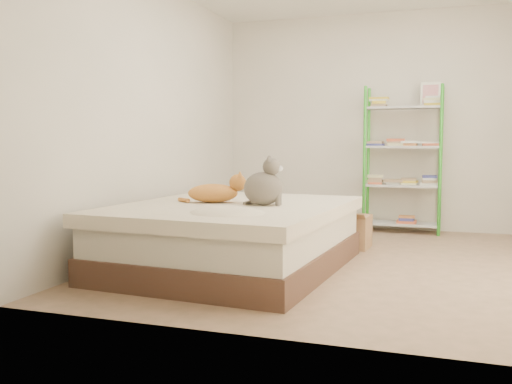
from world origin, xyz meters
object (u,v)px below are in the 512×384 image
at_px(cardboard_box, 346,231).
at_px(white_bin, 262,214).
at_px(bed, 233,236).
at_px(orange_cat, 213,191).
at_px(grey_cat, 263,181).
at_px(shelf_unit, 403,159).

relative_size(cardboard_box, white_bin, 1.30).
bearing_deg(white_bin, cardboard_box, -37.21).
height_order(bed, orange_cat, orange_cat).
xyz_separation_m(bed, cardboard_box, (0.73, 1.26, -0.11)).
height_order(grey_cat, cardboard_box, grey_cat).
distance_m(grey_cat, cardboard_box, 1.47).
distance_m(cardboard_box, white_bin, 1.48).
bearing_deg(cardboard_box, white_bin, 145.92).
relative_size(orange_cat, cardboard_box, 1.03).
bearing_deg(cardboard_box, orange_cat, -124.30).
height_order(orange_cat, shelf_unit, shelf_unit).
relative_size(bed, orange_cat, 4.48).
distance_m(bed, white_bin, 2.20).
distance_m(shelf_unit, white_bin, 1.79).
bearing_deg(grey_cat, cardboard_box, -29.32).
bearing_deg(orange_cat, white_bin, 75.31).
distance_m(bed, cardboard_box, 1.46).
bearing_deg(orange_cat, shelf_unit, 38.53).
bearing_deg(orange_cat, grey_cat, -28.74).
height_order(grey_cat, white_bin, grey_cat).
height_order(shelf_unit, white_bin, shelf_unit).
bearing_deg(orange_cat, cardboard_box, 31.12).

